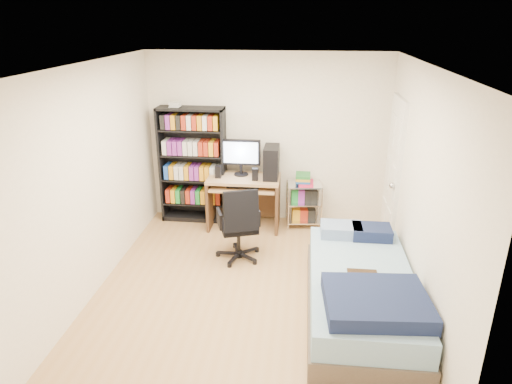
# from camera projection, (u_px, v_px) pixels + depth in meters

# --- Properties ---
(room) EXTENTS (3.58, 4.08, 2.58)m
(room) POSITION_uv_depth(u_px,v_px,m) (251.00, 187.00, 4.83)
(room) COLOR tan
(room) RESTS_ON ground
(media_shelf) EXTENTS (0.97, 0.32, 1.80)m
(media_shelf) POSITION_uv_depth(u_px,v_px,m) (193.00, 164.00, 6.78)
(media_shelf) COLOR black
(media_shelf) RESTS_ON room
(computer_desk) EXTENTS (1.03, 0.60, 1.30)m
(computer_desk) POSITION_uv_depth(u_px,v_px,m) (251.00, 181.00, 6.61)
(computer_desk) COLOR tan
(computer_desk) RESTS_ON room
(office_chair) EXTENTS (0.75, 0.75, 0.99)m
(office_chair) POSITION_uv_depth(u_px,v_px,m) (239.00, 237.00, 5.80)
(office_chair) COLOR black
(office_chair) RESTS_ON room
(wire_cart) EXTENTS (0.54, 0.41, 0.81)m
(wire_cart) POSITION_uv_depth(u_px,v_px,m) (304.00, 192.00, 6.67)
(wire_cart) COLOR silver
(wire_cart) RESTS_ON room
(bed) EXTENTS (1.08, 2.16, 0.62)m
(bed) POSITION_uv_depth(u_px,v_px,m) (361.00, 292.00, 4.73)
(bed) COLOR brown
(bed) RESTS_ON room
(door) EXTENTS (0.12, 0.80, 2.00)m
(door) POSITION_uv_depth(u_px,v_px,m) (393.00, 174.00, 6.00)
(door) COLOR white
(door) RESTS_ON room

